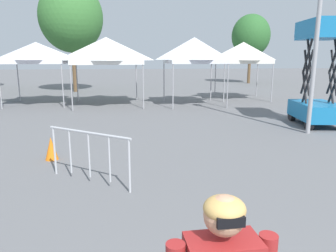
{
  "coord_description": "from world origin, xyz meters",
  "views": [
    {
      "loc": [
        -0.81,
        -0.38,
        2.51
      ],
      "look_at": [
        -0.16,
        5.16,
        1.3
      ],
      "focal_mm": 34.01,
      "sensor_mm": 36.0,
      "label": 1
    }
  ],
  "objects_px": {
    "canopy_tent_left_of_center": "(36,53)",
    "canopy_tent_behind_center": "(194,51)",
    "canopy_tent_behind_left": "(106,51)",
    "crowd_barrier_near_person": "(89,147)",
    "tree_behind_tents_right": "(71,17)",
    "traffic_cone_lot_center": "(51,148)",
    "scissor_lift": "(318,94)",
    "tree_behind_tents_center": "(251,36)",
    "canopy_tent_behind_right": "(243,53)"
  },
  "relations": [
    {
      "from": "traffic_cone_lot_center",
      "to": "canopy_tent_behind_left",
      "type": "bearing_deg",
      "value": 85.15
    },
    {
      "from": "canopy_tent_behind_right",
      "to": "traffic_cone_lot_center",
      "type": "height_order",
      "value": "canopy_tent_behind_right"
    },
    {
      "from": "canopy_tent_behind_center",
      "to": "scissor_lift",
      "type": "xyz_separation_m",
      "value": [
        3.55,
        -5.79,
        -1.68
      ]
    },
    {
      "from": "tree_behind_tents_center",
      "to": "canopy_tent_behind_right",
      "type": "bearing_deg",
      "value": -112.6
    },
    {
      "from": "scissor_lift",
      "to": "tree_behind_tents_center",
      "type": "distance_m",
      "value": 20.21
    },
    {
      "from": "tree_behind_tents_right",
      "to": "traffic_cone_lot_center",
      "type": "distance_m",
      "value": 17.27
    },
    {
      "from": "crowd_barrier_near_person",
      "to": "traffic_cone_lot_center",
      "type": "distance_m",
      "value": 2.05
    },
    {
      "from": "canopy_tent_behind_right",
      "to": "crowd_barrier_near_person",
      "type": "relative_size",
      "value": 1.97
    },
    {
      "from": "canopy_tent_left_of_center",
      "to": "canopy_tent_behind_center",
      "type": "distance_m",
      "value": 8.36
    },
    {
      "from": "scissor_lift",
      "to": "crowd_barrier_near_person",
      "type": "height_order",
      "value": "scissor_lift"
    },
    {
      "from": "canopy_tent_behind_left",
      "to": "scissor_lift",
      "type": "bearing_deg",
      "value": -37.33
    },
    {
      "from": "scissor_lift",
      "to": "traffic_cone_lot_center",
      "type": "distance_m",
      "value": 9.5
    },
    {
      "from": "crowd_barrier_near_person",
      "to": "canopy_tent_behind_left",
      "type": "bearing_deg",
      "value": 91.8
    },
    {
      "from": "canopy_tent_behind_center",
      "to": "traffic_cone_lot_center",
      "type": "distance_m",
      "value": 10.73
    },
    {
      "from": "canopy_tent_behind_left",
      "to": "canopy_tent_behind_right",
      "type": "xyz_separation_m",
      "value": [
        7.93,
        1.52,
        -0.07
      ]
    },
    {
      "from": "tree_behind_tents_right",
      "to": "crowd_barrier_near_person",
      "type": "bearing_deg",
      "value": -79.91
    },
    {
      "from": "canopy_tent_left_of_center",
      "to": "canopy_tent_behind_left",
      "type": "xyz_separation_m",
      "value": [
        3.71,
        -0.7,
        0.11
      ]
    },
    {
      "from": "canopy_tent_behind_left",
      "to": "canopy_tent_behind_center",
      "type": "xyz_separation_m",
      "value": [
        4.58,
        -0.41,
        0.01
      ]
    },
    {
      "from": "canopy_tent_behind_left",
      "to": "crowd_barrier_near_person",
      "type": "xyz_separation_m",
      "value": [
        0.34,
        -10.98,
        -2.09
      ]
    },
    {
      "from": "canopy_tent_behind_right",
      "to": "tree_behind_tents_right",
      "type": "height_order",
      "value": "tree_behind_tents_right"
    },
    {
      "from": "canopy_tent_behind_right",
      "to": "crowd_barrier_near_person",
      "type": "distance_m",
      "value": 14.76
    },
    {
      "from": "canopy_tent_behind_center",
      "to": "scissor_lift",
      "type": "distance_m",
      "value": 7.0
    },
    {
      "from": "crowd_barrier_near_person",
      "to": "traffic_cone_lot_center",
      "type": "relative_size",
      "value": 2.99
    },
    {
      "from": "canopy_tent_behind_left",
      "to": "crowd_barrier_near_person",
      "type": "bearing_deg",
      "value": -88.2
    },
    {
      "from": "tree_behind_tents_center",
      "to": "canopy_tent_behind_left",
      "type": "bearing_deg",
      "value": -134.13
    },
    {
      "from": "scissor_lift",
      "to": "tree_behind_tents_right",
      "type": "xyz_separation_m",
      "value": [
        -11.0,
        13.25,
        4.11
      ]
    },
    {
      "from": "canopy_tent_behind_right",
      "to": "tree_behind_tents_center",
      "type": "distance_m",
      "value": 12.75
    },
    {
      "from": "canopy_tent_left_of_center",
      "to": "canopy_tent_behind_center",
      "type": "bearing_deg",
      "value": -7.68
    },
    {
      "from": "tree_behind_tents_right",
      "to": "traffic_cone_lot_center",
      "type": "height_order",
      "value": "tree_behind_tents_right"
    },
    {
      "from": "canopy_tent_left_of_center",
      "to": "scissor_lift",
      "type": "height_order",
      "value": "scissor_lift"
    },
    {
      "from": "canopy_tent_behind_center",
      "to": "canopy_tent_behind_right",
      "type": "relative_size",
      "value": 1.04
    },
    {
      "from": "canopy_tent_left_of_center",
      "to": "crowd_barrier_near_person",
      "type": "height_order",
      "value": "canopy_tent_left_of_center"
    },
    {
      "from": "canopy_tent_left_of_center",
      "to": "canopy_tent_behind_center",
      "type": "xyz_separation_m",
      "value": [
        8.28,
        -1.12,
        0.12
      ]
    },
    {
      "from": "canopy_tent_left_of_center",
      "to": "tree_behind_tents_center",
      "type": "height_order",
      "value": "tree_behind_tents_center"
    },
    {
      "from": "canopy_tent_behind_left",
      "to": "tree_behind_tents_center",
      "type": "distance_m",
      "value": 18.43
    },
    {
      "from": "canopy_tent_behind_left",
      "to": "tree_behind_tents_right",
      "type": "xyz_separation_m",
      "value": [
        -2.87,
        7.05,
        2.44
      ]
    },
    {
      "from": "canopy_tent_behind_center",
      "to": "tree_behind_tents_right",
      "type": "xyz_separation_m",
      "value": [
        -7.44,
        7.47,
        2.42
      ]
    },
    {
      "from": "canopy_tent_behind_left",
      "to": "traffic_cone_lot_center",
      "type": "relative_size",
      "value": 6.65
    },
    {
      "from": "canopy_tent_behind_center",
      "to": "tree_behind_tents_center",
      "type": "height_order",
      "value": "tree_behind_tents_center"
    },
    {
      "from": "canopy_tent_behind_right",
      "to": "tree_behind_tents_right",
      "type": "xyz_separation_m",
      "value": [
        -10.79,
        5.53,
        2.51
      ]
    },
    {
      "from": "canopy_tent_behind_left",
      "to": "scissor_lift",
      "type": "height_order",
      "value": "scissor_lift"
    },
    {
      "from": "canopy_tent_behind_right",
      "to": "traffic_cone_lot_center",
      "type": "relative_size",
      "value": 5.89
    },
    {
      "from": "scissor_lift",
      "to": "traffic_cone_lot_center",
      "type": "xyz_separation_m",
      "value": [
        -8.92,
        -3.15,
        -0.88
      ]
    },
    {
      "from": "canopy_tent_left_of_center",
      "to": "tree_behind_tents_center",
      "type": "relative_size",
      "value": 0.5
    },
    {
      "from": "tree_behind_tents_right",
      "to": "canopy_tent_behind_center",
      "type": "bearing_deg",
      "value": -45.09
    },
    {
      "from": "tree_behind_tents_center",
      "to": "tree_behind_tents_right",
      "type": "bearing_deg",
      "value": -158.62
    },
    {
      "from": "tree_behind_tents_center",
      "to": "crowd_barrier_near_person",
      "type": "height_order",
      "value": "tree_behind_tents_center"
    },
    {
      "from": "scissor_lift",
      "to": "traffic_cone_lot_center",
      "type": "height_order",
      "value": "scissor_lift"
    },
    {
      "from": "tree_behind_tents_center",
      "to": "crowd_barrier_near_person",
      "type": "xyz_separation_m",
      "value": [
        -12.44,
        -24.16,
        -3.76
      ]
    },
    {
      "from": "canopy_tent_left_of_center",
      "to": "crowd_barrier_near_person",
      "type": "distance_m",
      "value": 12.53
    }
  ]
}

